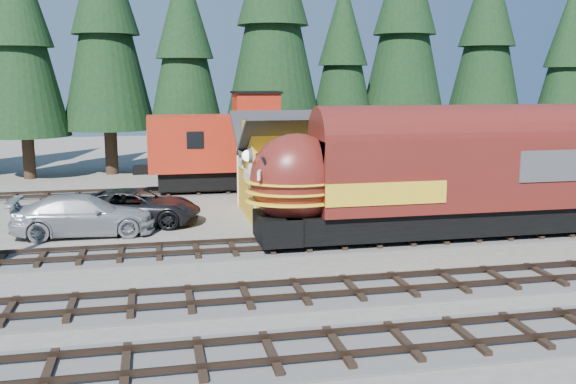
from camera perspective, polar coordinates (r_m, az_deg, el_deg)
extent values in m
plane|color=#6B665B|center=(25.09, 13.60, -6.50)|extent=(120.00, 120.00, 0.00)
cube|color=#4C4947|center=(40.27, -10.91, -0.12)|extent=(32.00, 3.20, 0.08)
cube|color=#38281E|center=(39.52, -10.90, 0.00)|extent=(32.00, 0.08, 0.16)
cube|color=#38281E|center=(40.94, -10.94, 0.35)|extent=(32.00, 0.08, 0.16)
cube|color=#C58D1B|center=(34.25, 6.21, 1.05)|extent=(12.00, 6.00, 3.40)
cube|color=yellow|center=(33.96, 6.29, 5.09)|extent=(11.88, 3.30, 1.44)
cube|color=white|center=(31.85, -3.60, 1.32)|extent=(0.06, 2.40, 0.60)
cone|color=black|center=(48.79, -22.70, 12.71)|extent=(6.06, 6.06, 13.80)
cone|color=black|center=(49.35, -15.95, 14.26)|extent=(6.69, 6.69, 15.24)
cone|color=black|center=(46.08, -9.18, 12.49)|extent=(5.54, 5.54, 12.62)
cone|color=black|center=(47.54, -1.37, 15.65)|extent=(7.11, 7.11, 16.20)
cone|color=black|center=(50.63, 4.90, 11.90)|extent=(5.30, 5.30, 12.06)
cone|color=black|center=(53.16, 10.33, 14.52)|extent=(6.90, 6.90, 15.71)
cone|color=black|center=(56.40, 17.27, 13.06)|extent=(6.35, 6.35, 14.47)
cone|color=black|center=(57.04, 23.65, 10.78)|extent=(5.22, 5.22, 11.90)
cube|color=black|center=(29.16, 13.71, -2.37)|extent=(14.69, 2.63, 1.13)
cube|color=maroon|center=(29.16, 15.34, 1.78)|extent=(13.40, 3.09, 3.09)
ellipsoid|color=maroon|center=(26.61, 0.75, 1.15)|extent=(3.92, 3.03, 3.81)
cube|color=#38383A|center=(31.03, 21.66, 2.58)|extent=(4.12, 3.15, 1.34)
sphere|color=white|center=(26.10, -3.63, 3.24)|extent=(0.45, 0.45, 0.45)
cube|color=black|center=(40.46, -4.36, 1.30)|extent=(10.03, 2.59, 1.11)
cube|color=#B52713|center=(40.18, -4.41, 4.45)|extent=(11.15, 3.23, 3.34)
cube|color=#B52713|center=(40.18, -2.86, 7.81)|extent=(2.68, 2.45, 1.34)
imported|color=black|center=(32.02, -13.39, -1.30)|extent=(6.69, 4.02, 1.74)
imported|color=#A9ACB1|center=(30.50, -17.69, -1.98)|extent=(6.33, 2.58, 1.83)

